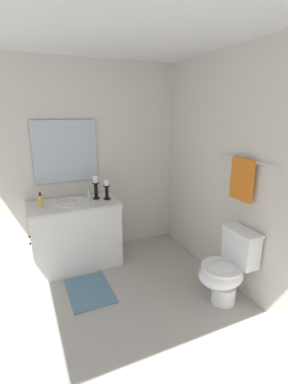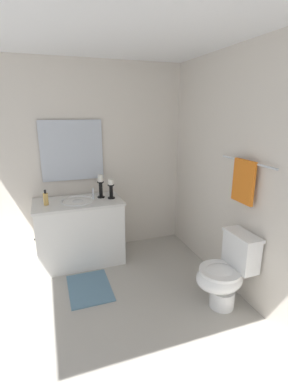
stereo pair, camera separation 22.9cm
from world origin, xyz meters
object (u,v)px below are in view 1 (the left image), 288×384
towel_bar (245,160)px  mirror (65,152)px  candle_holder_short (96,187)px  towel_near_vanity (242,180)px  vanity_cabinet (76,234)px  sink_basin (74,206)px  candle_holder_tall (107,189)px  soap_bottle (41,201)px  bath_mat (90,291)px  toilet (227,269)px

towel_bar → mirror: bearing=-136.3°
candle_holder_short → towel_near_vanity: (1.26, 1.11, 0.26)m
vanity_cabinet → sink_basin: 0.36m
candle_holder_tall → towel_bar: (1.18, 1.01, 0.47)m
candle_holder_tall → towel_near_vanity: towel_near_vanity is taller
sink_basin → mirror: (-0.28, -0.00, 0.61)m
candle_holder_tall → candle_holder_short: 0.14m
vanity_cabinet → sink_basin: bearing=90.0°
mirror → soap_bottle: bearing=-49.9°
vanity_cabinet → towel_near_vanity: size_ratio=2.58×
vanity_cabinet → soap_bottle: (0.02, -0.36, 0.48)m
candle_holder_tall → soap_bottle: (-0.00, -0.77, -0.05)m
candle_holder_tall → towel_bar: size_ratio=0.33×
bath_mat → toilet: bearing=59.3°
towel_near_vanity → towel_bar: bearing=90.0°
mirror → bath_mat: bearing=0.0°
vanity_cabinet → soap_bottle: bearing=-86.4°
toilet → bath_mat: size_ratio=1.25×
mirror → towel_near_vanity: size_ratio=1.85×
candle_holder_tall → bath_mat: size_ratio=0.41×
toilet → mirror: bearing=-143.4°
toilet → towel_near_vanity: (-0.13, 0.20, 0.85)m
mirror → toilet: bearing=36.6°
vanity_cabinet → soap_bottle: 0.60m
soap_bottle → towel_bar: (1.18, 1.78, 0.52)m
mirror → towel_near_vanity: 2.05m
candle_holder_short → sink_basin: bearing=-79.9°
toilet → candle_holder_tall: bearing=-148.9°
sink_basin → mirror: mirror is taller
vanity_cabinet → mirror: 1.01m
vanity_cabinet → towel_bar: size_ratio=1.44×
soap_bottle → toilet: (1.31, 1.56, -0.51)m
candle_holder_tall → toilet: candle_holder_tall is taller
vanity_cabinet → bath_mat: 0.74m
vanity_cabinet → bath_mat: (0.62, 0.00, -0.40)m
candle_holder_short → soap_bottle: size_ratio=1.61×
mirror → candle_holder_tall: (0.30, 0.41, -0.44)m
soap_bottle → vanity_cabinet: bearing=93.6°
bath_mat → towel_near_vanity: bearing=67.5°
soap_bottle → toilet: size_ratio=0.24×
vanity_cabinet → candle_holder_short: 0.63m
candle_holder_tall → toilet: (1.31, 0.79, -0.57)m
sink_basin → towel_near_vanity: towel_near_vanity is taller
soap_bottle → towel_near_vanity: 2.15m
candle_holder_short → soap_bottle: candle_holder_short is taller
candle_holder_short → toilet: size_ratio=0.39×
vanity_cabinet → towel_near_vanity: 2.02m
vanity_cabinet → mirror: mirror is taller
towel_near_vanity → soap_bottle: bearing=-123.9°
mirror → toilet: (1.62, 1.20, -1.01)m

